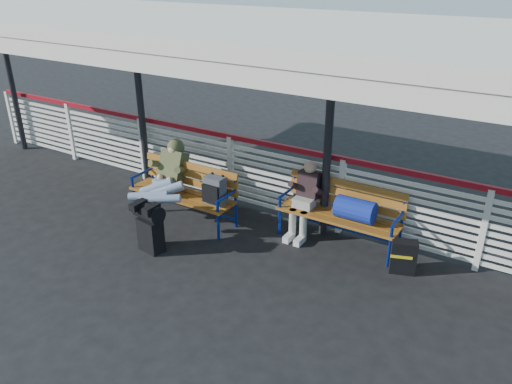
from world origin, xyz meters
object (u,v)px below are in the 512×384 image
Objects in this scene: luggage_stack at (150,225)px; companion_person at (305,198)px; bench_left at (193,188)px; bench_right at (348,208)px; traveler_man at (162,186)px; suitcase_side at (403,257)px.

companion_person is at bearing 52.65° from luggage_stack.
bench_left is 1.00× the size of bench_right.
luggage_stack is 0.46× the size of traveler_man.
companion_person is (-0.67, -0.04, 0.01)m from bench_right.
bench_left is (-0.02, 1.03, 0.18)m from luggage_stack.
luggage_stack is 0.65× the size of companion_person.
companion_person reaches higher than luggage_stack.
suitcase_side is (3.27, 0.31, -0.35)m from bench_left.
bench_left is at bearing -161.80° from companion_person.
traveler_man is 3.51× the size of suitcase_side.
bench_left is 0.48m from traveler_man.
suitcase_side is (3.25, 1.35, -0.17)m from luggage_stack.
bench_left is 1.57× the size of companion_person.
traveler_man is at bearing 125.50° from luggage_stack.
bench_right is 1.04m from suitcase_side.
traveler_man reaches higher than suitcase_side.
bench_left is 1.10× the size of traveler_man.
suitcase_side is at bearing 10.39° from traveler_man.
bench_left and bench_right have the same top height.
traveler_man is 1.43× the size of companion_person.
luggage_stack is 0.42× the size of bench_right.
bench_right is 2.82m from traveler_man.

